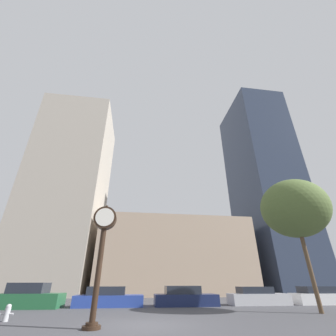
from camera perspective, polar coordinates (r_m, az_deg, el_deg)
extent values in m
plane|color=#424247|center=(10.92, -6.63, -34.99)|extent=(200.00, 200.00, 0.00)
cube|color=#ADA393|center=(38.59, -23.76, -5.48)|extent=(10.15, 12.00, 28.50)
cube|color=tan|center=(35.39, 1.14, -21.74)|extent=(20.43, 12.00, 9.63)
cube|color=#2D384C|center=(44.30, 23.13, -3.89)|extent=(8.57, 12.00, 34.69)
cylinder|color=black|center=(10.47, -18.90, -33.98)|extent=(0.68, 0.68, 0.12)
cylinder|color=black|center=(10.46, -18.79, -33.39)|extent=(0.46, 0.46, 0.10)
cylinder|color=black|center=(10.38, -17.25, -23.89)|extent=(0.23, 0.23, 3.39)
cylinder|color=black|center=(10.68, -15.63, -12.21)|extent=(0.98, 0.44, 0.98)
cylinder|color=white|center=(10.46, -15.76, -11.89)|extent=(0.80, 0.02, 0.80)
cylinder|color=white|center=(10.90, -15.50, -12.51)|extent=(0.80, 0.02, 0.80)
sphere|color=black|center=(10.83, -15.27, -9.41)|extent=(0.12, 0.12, 0.12)
cube|color=#236038|center=(19.74, -31.74, -26.76)|extent=(4.25, 2.03, 0.88)
cube|color=#232833|center=(19.79, -31.75, -24.48)|extent=(2.37, 1.72, 0.64)
cube|color=#28429E|center=(18.96, -14.71, -29.85)|extent=(4.77, 1.78, 0.73)
cube|color=#232833|center=(18.96, -15.27, -27.84)|extent=(2.63, 1.57, 0.55)
cube|color=#19234C|center=(19.18, 4.51, -30.44)|extent=(4.63, 1.95, 0.76)
cube|color=#232833|center=(19.11, 3.66, -28.50)|extent=(2.56, 1.69, 0.55)
cube|color=#BCBCC1|center=(21.17, 22.00, -28.50)|extent=(4.54, 1.85, 0.77)
cube|color=#232833|center=(21.05, 21.07, -26.94)|extent=(2.52, 1.58, 0.47)
cube|color=silver|center=(23.82, 34.29, -25.74)|extent=(4.41, 1.95, 0.77)
cube|color=#232833|center=(23.68, 33.42, -24.39)|extent=(2.45, 1.65, 0.49)
cylinder|color=#B7B7BC|center=(13.84, -35.77, -27.98)|extent=(0.23, 0.23, 0.52)
sphere|color=#B7B7BC|center=(13.81, -35.40, -26.78)|extent=(0.22, 0.22, 0.22)
cylinder|color=#B7B7BC|center=(13.91, -36.50, -27.66)|extent=(0.15, 0.08, 0.08)
cylinder|color=#B7B7BC|center=(13.76, -34.96, -28.10)|extent=(0.15, 0.08, 0.08)
cylinder|color=brown|center=(17.01, 32.30, -20.47)|extent=(0.24, 0.24, 4.73)
ellipsoid|color=#516633|center=(17.56, 29.37, -8.85)|extent=(4.26, 4.26, 3.83)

